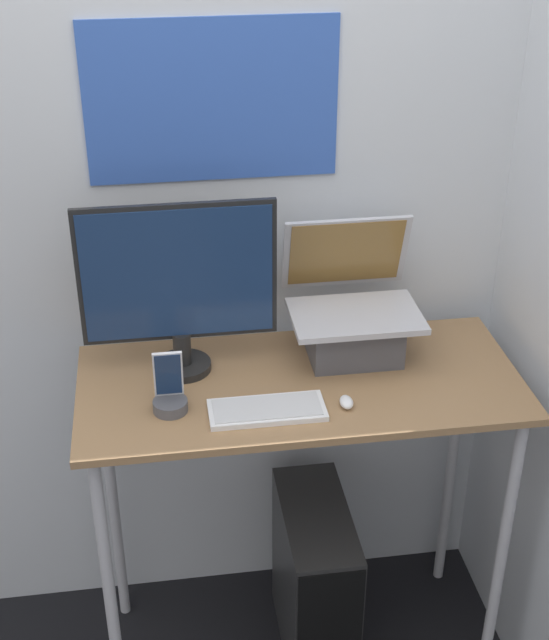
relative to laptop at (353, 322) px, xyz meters
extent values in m
cube|color=silver|center=(-0.16, 0.23, 0.25)|extent=(6.00, 0.05, 2.60)
cube|color=#3359B2|center=(-0.33, 0.20, 0.53)|extent=(0.63, 0.01, 0.40)
cube|color=#936D47|center=(-0.16, -0.11, -0.11)|extent=(1.12, 0.50, 0.02)
cylinder|color=#B7B7BC|center=(-0.67, -0.31, -0.58)|extent=(0.03, 0.03, 0.93)
cylinder|color=#B7B7BC|center=(0.36, -0.31, -0.58)|extent=(0.03, 0.03, 0.93)
cylinder|color=#B7B7BC|center=(-0.67, 0.10, -0.58)|extent=(0.03, 0.03, 0.93)
cylinder|color=#B7B7BC|center=(0.36, 0.10, -0.58)|extent=(0.03, 0.03, 0.93)
cube|color=#4C4C51|center=(0.00, -0.02, -0.04)|extent=(0.23, 0.15, 0.12)
cube|color=#B7B7BC|center=(0.00, -0.02, 0.03)|extent=(0.33, 0.22, 0.02)
cube|color=#B7B7BC|center=(0.00, 0.12, 0.14)|extent=(0.33, 0.07, 0.21)
cube|color=olive|center=(0.00, 0.11, 0.14)|extent=(0.30, 0.06, 0.19)
cylinder|color=black|center=(-0.45, -0.01, -0.09)|extent=(0.14, 0.14, 0.02)
cylinder|color=black|center=(-0.45, -0.01, -0.03)|extent=(0.05, 0.05, 0.09)
cube|color=black|center=(-0.45, -0.01, 0.18)|extent=(0.48, 0.01, 0.36)
cube|color=navy|center=(-0.45, -0.01, 0.18)|extent=(0.46, 0.01, 0.34)
cube|color=white|center=(-0.26, -0.23, -0.09)|extent=(0.28, 0.12, 0.01)
cube|color=silver|center=(-0.26, -0.23, -0.08)|extent=(0.26, 0.10, 0.00)
ellipsoid|color=white|center=(-0.07, -0.23, -0.09)|extent=(0.03, 0.05, 0.02)
cylinder|color=#4C4C51|center=(-0.49, -0.19, -0.08)|extent=(0.08, 0.08, 0.03)
cube|color=silver|center=(-0.49, -0.18, 0.00)|extent=(0.07, 0.04, 0.13)
cube|color=navy|center=(-0.49, -0.18, 0.00)|extent=(0.06, 0.03, 0.12)
cube|color=black|center=(-0.11, -0.12, -0.79)|extent=(0.19, 0.43, 0.52)
camera|label=1|loc=(-0.50, -1.96, 1.13)|focal=50.00mm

